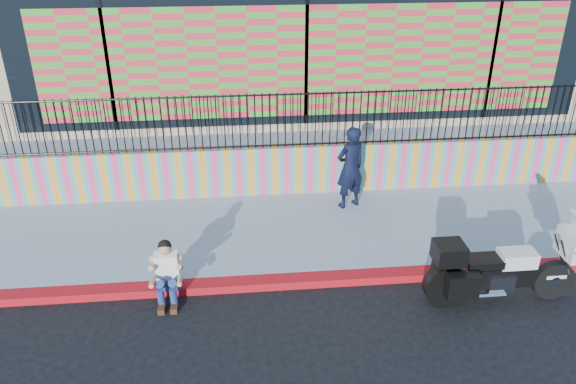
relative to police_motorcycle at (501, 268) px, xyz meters
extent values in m
plane|color=black|center=(-2.58, 0.76, -0.65)|extent=(90.00, 90.00, 0.00)
cube|color=#A10B21|center=(-2.58, 0.76, -0.58)|extent=(16.00, 0.30, 0.15)
cube|color=#8992A4|center=(-2.58, 2.41, -0.58)|extent=(16.00, 3.00, 0.15)
cube|color=#F3407A|center=(-2.58, 4.01, 0.05)|extent=(16.00, 0.20, 1.10)
cube|color=#8992A4|center=(-2.58, 9.11, -0.03)|extent=(16.00, 10.00, 1.25)
cube|color=tan|center=(-2.58, 8.91, 2.60)|extent=(14.00, 8.00, 4.00)
cube|color=black|center=(-2.58, 4.89, 2.20)|extent=(12.60, 0.04, 2.80)
cube|color=red|center=(-2.58, 4.86, 2.20)|extent=(11.48, 0.02, 2.40)
cylinder|color=black|center=(0.95, 0.00, -0.30)|extent=(0.70, 0.15, 0.70)
cylinder|color=black|center=(-0.85, 0.00, -0.30)|extent=(0.70, 0.15, 0.70)
cube|color=black|center=(0.05, 0.00, -0.12)|extent=(1.01, 0.30, 0.36)
cube|color=silver|center=(0.00, 0.00, -0.23)|extent=(0.43, 0.36, 0.32)
cube|color=silver|center=(0.24, 0.00, 0.18)|extent=(0.58, 0.34, 0.26)
cube|color=black|center=(-0.32, 0.00, 0.15)|extent=(0.58, 0.36, 0.13)
cube|color=silver|center=(1.14, 0.00, 0.39)|extent=(0.32, 0.55, 0.45)
cube|color=black|center=(-0.91, 0.00, 0.36)|extent=(0.47, 0.45, 0.32)
cube|color=black|center=(-0.75, -0.32, -0.07)|extent=(0.51, 0.19, 0.43)
cube|color=black|center=(-0.75, 0.32, -0.07)|extent=(0.51, 0.19, 0.43)
cube|color=silver|center=(0.95, 0.00, -0.20)|extent=(0.34, 0.17, 0.06)
imported|color=black|center=(-1.84, 3.25, 0.39)|extent=(0.77, 0.65, 1.79)
cube|color=navy|center=(-5.39, 0.72, -0.41)|extent=(0.36, 0.28, 0.18)
cube|color=white|center=(-5.39, 0.68, -0.06)|extent=(0.38, 0.27, 0.54)
sphere|color=tan|center=(-5.39, 0.64, 0.30)|extent=(0.21, 0.21, 0.21)
cube|color=#472814|center=(-5.49, 0.28, -0.60)|extent=(0.11, 0.26, 0.10)
cube|color=#472814|center=(-5.29, 0.28, -0.60)|extent=(0.11, 0.26, 0.10)
camera|label=1|loc=(-4.16, -7.14, 5.21)|focal=35.00mm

